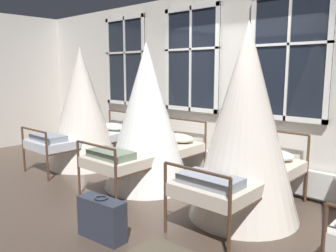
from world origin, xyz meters
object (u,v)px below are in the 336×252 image
Objects in this scene: cot_first at (82,109)px; cot_second at (147,119)px; cot_third at (246,126)px; suitcase_dark at (102,219)px.

cot_second is (1.74, -0.01, -0.01)m from cot_first.
cot_third is at bearing -90.81° from cot_first.
suitcase_dark is at bearing -120.99° from cot_first.
cot_second reaches higher than suitcase_dark.
suitcase_dark is (2.63, -1.55, -0.84)m from cot_first.
cot_second is at bearing 89.51° from cot_third.
cot_third is (3.43, -0.02, 0.06)m from cot_first.
cot_third reaches higher than cot_first.
cot_second is at bearing -90.95° from cot_first.
cot_first reaches higher than suitcase_dark.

